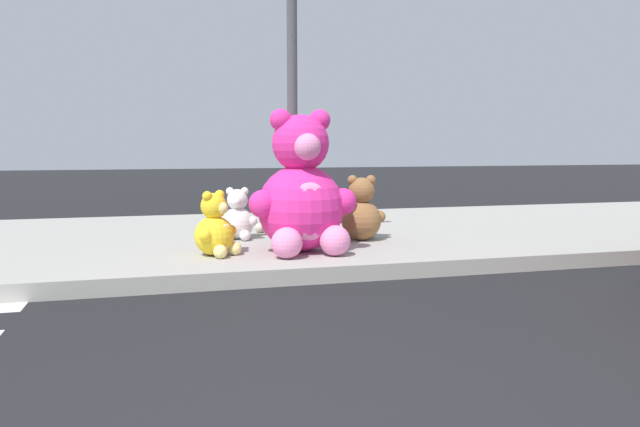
# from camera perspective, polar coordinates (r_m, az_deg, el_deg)

# --- Properties ---
(sidewalk) EXTENTS (28.00, 4.40, 0.15)m
(sidewalk) POSITION_cam_1_polar(r_m,az_deg,el_deg) (7.23, -11.71, -2.61)
(sidewalk) COLOR #9E9B93
(sidewalk) RESTS_ON ground_plane
(sign_pole) EXTENTS (0.56, 0.11, 3.20)m
(sign_pole) POSITION_cam_1_polar(r_m,az_deg,el_deg) (6.52, -2.65, 12.17)
(sign_pole) COLOR #4C4C51
(sign_pole) RESTS_ON sidewalk
(plush_pink_large) EXTENTS (1.08, 0.95, 1.40)m
(plush_pink_large) POSITION_cam_1_polar(r_m,az_deg,el_deg) (5.92, -1.74, 1.74)
(plush_pink_large) COLOR #F22D93
(plush_pink_large) RESTS_ON sidewalk
(plush_tan) EXTENTS (0.41, 0.42, 0.57)m
(plush_tan) POSITION_cam_1_polar(r_m,az_deg,el_deg) (7.25, -4.46, -0.05)
(plush_tan) COLOR tan
(plush_tan) RESTS_ON sidewalk
(plush_white) EXTENTS (0.44, 0.41, 0.58)m
(plush_white) POSITION_cam_1_polar(r_m,az_deg,el_deg) (6.81, -7.83, -0.48)
(plush_white) COLOR white
(plush_white) RESTS_ON sidewalk
(plush_brown) EXTENTS (0.55, 0.51, 0.73)m
(plush_brown) POSITION_cam_1_polar(r_m,az_deg,el_deg) (6.71, 3.92, -0.05)
(plush_brown) COLOR olive
(plush_brown) RESTS_ON sidewalk
(plush_lavender) EXTENTS (0.40, 0.43, 0.57)m
(plush_lavender) POSITION_cam_1_polar(r_m,az_deg,el_deg) (7.45, -0.74, 0.13)
(plush_lavender) COLOR #B28CD8
(plush_lavender) RESTS_ON sidewalk
(plush_yellow) EXTENTS (0.44, 0.45, 0.62)m
(plush_yellow) POSITION_cam_1_polar(r_m,az_deg,el_deg) (5.83, -9.86, -1.52)
(plush_yellow) COLOR yellow
(plush_yellow) RESTS_ON sidewalk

